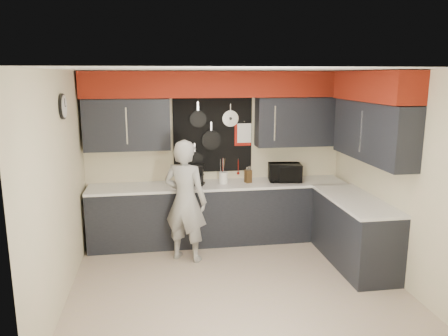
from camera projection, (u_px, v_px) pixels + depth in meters
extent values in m
plane|color=#B5A08D|center=(236.00, 283.00, 5.42)|extent=(4.00, 4.00, 0.00)
cube|color=beige|center=(216.00, 155.00, 6.83)|extent=(4.00, 0.01, 2.60)
cube|color=black|center=(127.00, 125.00, 6.37)|extent=(1.24, 0.32, 0.75)
cube|color=black|center=(299.00, 122.00, 6.77)|extent=(1.34, 0.32, 0.75)
cube|color=maroon|center=(217.00, 84.00, 6.43)|extent=(3.94, 0.36, 0.38)
cube|color=black|center=(213.00, 135.00, 6.75)|extent=(1.22, 0.03, 1.15)
cylinder|color=black|center=(198.00, 119.00, 6.62)|extent=(0.26, 0.04, 0.26)
cylinder|color=black|center=(211.00, 140.00, 6.72)|extent=(0.30, 0.04, 0.30)
cylinder|color=black|center=(195.00, 160.00, 6.75)|extent=(0.27, 0.04, 0.27)
cylinder|color=silver|center=(230.00, 119.00, 6.70)|extent=(0.25, 0.02, 0.25)
cube|color=#9A150B|center=(243.00, 135.00, 6.80)|extent=(0.26, 0.01, 0.34)
cube|color=white|center=(244.00, 133.00, 6.78)|extent=(0.22, 0.01, 0.30)
cylinder|color=silver|center=(184.00, 168.00, 6.76)|extent=(0.01, 0.01, 0.20)
cylinder|color=silver|center=(203.00, 167.00, 6.80)|extent=(0.01, 0.01, 0.20)
cylinder|color=silver|center=(221.00, 166.00, 6.85)|extent=(0.01, 0.01, 0.20)
cylinder|color=silver|center=(238.00, 166.00, 6.89)|extent=(0.01, 0.01, 0.20)
cube|color=beige|center=(393.00, 176.00, 5.45)|extent=(0.01, 3.50, 2.60)
cube|color=black|center=(373.00, 131.00, 5.61)|extent=(0.32, 1.70, 0.75)
cube|color=maroon|center=(375.00, 86.00, 5.48)|extent=(0.36, 1.70, 0.38)
cube|color=beige|center=(60.00, 189.00, 4.85)|extent=(0.01, 3.50, 2.60)
cylinder|color=black|center=(62.00, 106.00, 5.05)|extent=(0.04, 0.30, 0.30)
cylinder|color=white|center=(64.00, 106.00, 5.05)|extent=(0.01, 0.26, 0.26)
cube|color=black|center=(219.00, 214.00, 6.73)|extent=(3.90, 0.60, 0.88)
cube|color=silver|center=(219.00, 185.00, 6.62)|extent=(3.90, 0.63, 0.04)
cube|color=black|center=(354.00, 233.00, 5.93)|extent=(0.60, 1.60, 0.88)
cube|color=silver|center=(355.00, 200.00, 5.83)|extent=(0.63, 1.60, 0.04)
cube|color=black|center=(221.00, 244.00, 6.56)|extent=(3.90, 0.06, 0.10)
imported|color=black|center=(285.00, 173.00, 6.75)|extent=(0.53, 0.40, 0.27)
cube|color=#3B2612|center=(248.00, 176.00, 6.67)|extent=(0.11, 0.11, 0.20)
cylinder|color=white|center=(223.00, 178.00, 6.63)|extent=(0.14, 0.14, 0.18)
cube|color=black|center=(198.00, 184.00, 6.55)|extent=(0.22, 0.24, 0.03)
cube|color=black|center=(198.00, 174.00, 6.59)|extent=(0.17, 0.10, 0.28)
cube|color=black|center=(198.00, 167.00, 6.49)|extent=(0.22, 0.24, 0.06)
cylinder|color=black|center=(198.00, 179.00, 6.52)|extent=(0.10, 0.10, 0.13)
imported|color=#A4A4A2|center=(185.00, 201.00, 5.97)|extent=(0.74, 0.66, 1.70)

